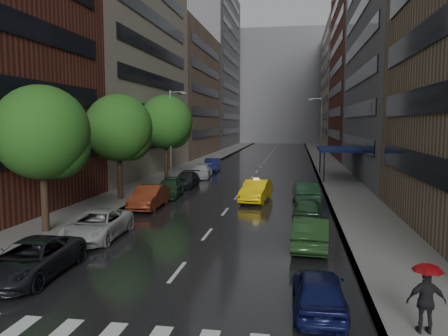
# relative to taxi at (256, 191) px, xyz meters

# --- Properties ---
(ground) EXTENTS (220.00, 220.00, 0.00)m
(ground) POSITION_rel_taxi_xyz_m (-1.70, -20.27, -0.81)
(ground) COLOR gray
(ground) RESTS_ON ground
(road) EXTENTS (14.00, 140.00, 0.01)m
(road) POSITION_rel_taxi_xyz_m (-1.70, 29.73, -0.80)
(road) COLOR black
(road) RESTS_ON ground
(sidewalk_left) EXTENTS (4.00, 140.00, 0.15)m
(sidewalk_left) POSITION_rel_taxi_xyz_m (-10.70, 29.73, -0.73)
(sidewalk_left) COLOR gray
(sidewalk_left) RESTS_ON ground
(sidewalk_right) EXTENTS (4.00, 140.00, 0.15)m
(sidewalk_right) POSITION_rel_taxi_xyz_m (7.30, 29.73, -0.73)
(sidewalk_right) COLOR gray
(sidewalk_right) RESTS_ON ground
(buildings_left) EXTENTS (8.00, 108.00, 38.00)m
(buildings_left) POSITION_rel_taxi_xyz_m (-16.70, 38.52, 15.18)
(buildings_left) COLOR maroon
(buildings_left) RESTS_ON ground
(buildings_right) EXTENTS (8.05, 109.10, 36.00)m
(buildings_right) POSITION_rel_taxi_xyz_m (13.30, 36.43, 14.22)
(buildings_right) COLOR #937A5B
(buildings_right) RESTS_ON ground
(building_far) EXTENTS (40.00, 14.00, 32.00)m
(building_far) POSITION_rel_taxi_xyz_m (-1.70, 97.73, 15.19)
(building_far) COLOR slate
(building_far) RESTS_ON ground
(tree_near) EXTENTS (4.98, 4.98, 7.94)m
(tree_near) POSITION_rel_taxi_xyz_m (-10.30, -11.54, 4.62)
(tree_near) COLOR #382619
(tree_near) RESTS_ON ground
(tree_mid) EXTENTS (5.08, 5.08, 8.10)m
(tree_mid) POSITION_rel_taxi_xyz_m (-10.30, -1.40, 4.73)
(tree_mid) COLOR #382619
(tree_mid) RESTS_ON ground
(tree_far) EXTENTS (5.50, 5.50, 8.76)m
(tree_far) POSITION_rel_taxi_xyz_m (-10.30, 10.68, 5.19)
(tree_far) COLOR #382619
(tree_far) RESTS_ON ground
(taxi) EXTENTS (2.26, 5.08, 1.62)m
(taxi) POSITION_rel_taxi_xyz_m (0.00, 0.00, 0.00)
(taxi) COLOR yellow
(taxi) RESTS_ON ground
(parked_cars_left) EXTENTS (2.58, 41.98, 1.59)m
(parked_cars_left) POSITION_rel_taxi_xyz_m (-7.10, -0.78, -0.08)
(parked_cars_left) COLOR black
(parked_cars_left) RESTS_ON ground
(parked_cars_right) EXTENTS (2.04, 23.66, 1.57)m
(parked_cars_right) POSITION_rel_taxi_xyz_m (3.70, -8.64, -0.06)
(parked_cars_right) COLOR #0D113C
(parked_cars_right) RESTS_ON ground
(ped_red_umbrella) EXTENTS (1.08, 0.82, 2.01)m
(ped_red_umbrella) POSITION_rel_taxi_xyz_m (6.55, -20.33, 0.52)
(ped_red_umbrella) COLOR black
(ped_red_umbrella) RESTS_ON sidewalk_right
(street_lamp_left) EXTENTS (1.74, 0.22, 9.00)m
(street_lamp_left) POSITION_rel_taxi_xyz_m (-9.42, 9.73, 4.08)
(street_lamp_left) COLOR gray
(street_lamp_left) RESTS_ON sidewalk_left
(street_lamp_right) EXTENTS (1.74, 0.22, 9.00)m
(street_lamp_right) POSITION_rel_taxi_xyz_m (6.03, 24.73, 4.08)
(street_lamp_right) COLOR gray
(street_lamp_right) RESTS_ON sidewalk_right
(awning) EXTENTS (4.00, 8.00, 3.12)m
(awning) POSITION_rel_taxi_xyz_m (7.29, 14.73, 2.32)
(awning) COLOR navy
(awning) RESTS_ON sidewalk_right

